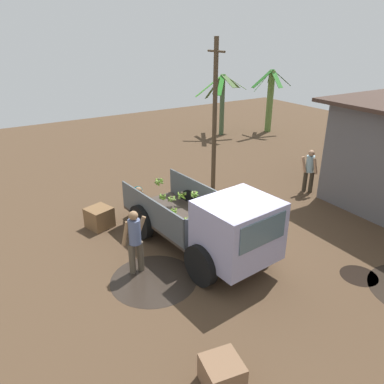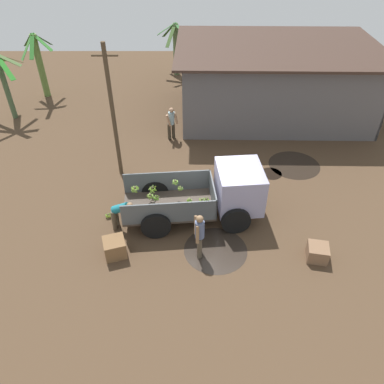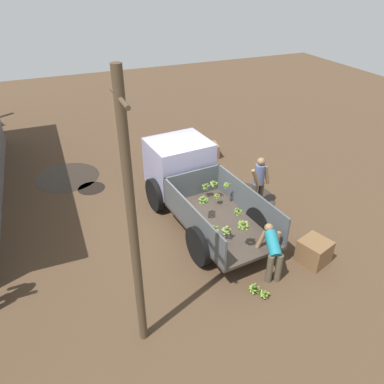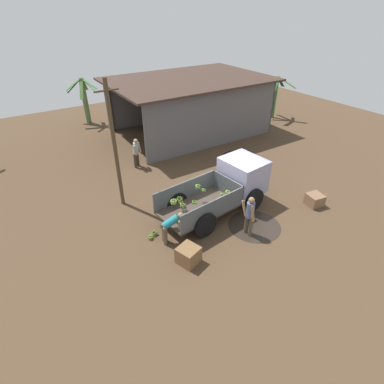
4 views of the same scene
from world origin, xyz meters
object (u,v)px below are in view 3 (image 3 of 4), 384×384
(person_worker_loading, at_px, (272,250))
(wooden_crate_1, at_px, (209,150))
(wooden_crate_0, at_px, (314,251))
(banana_bunch_on_ground_1, at_px, (255,288))
(person_foreground_visitor, at_px, (259,180))
(utility_pole, at_px, (133,227))
(banana_bunch_on_ground_0, at_px, (265,294))
(cargo_truck, at_px, (188,177))

(person_worker_loading, relative_size, wooden_crate_1, 1.88)
(person_worker_loading, distance_m, wooden_crate_1, 6.50)
(wooden_crate_0, bearing_deg, person_worker_loading, 87.93)
(banana_bunch_on_ground_1, bearing_deg, person_foreground_visitor, -32.09)
(utility_pole, relative_size, banana_bunch_on_ground_1, 20.90)
(person_foreground_visitor, xyz_separation_m, banana_bunch_on_ground_1, (-2.99, 1.88, -0.81))
(person_foreground_visitor, bearing_deg, banana_bunch_on_ground_1, -31.95)
(person_worker_loading, bearing_deg, banana_bunch_on_ground_1, 134.96)
(banana_bunch_on_ground_0, relative_size, wooden_crate_0, 0.35)
(cargo_truck, relative_size, person_worker_loading, 4.12)
(cargo_truck, relative_size, wooden_crate_0, 7.35)
(cargo_truck, relative_size, wooden_crate_1, 7.75)
(cargo_truck, relative_size, utility_pole, 0.93)
(cargo_truck, xyz_separation_m, utility_pole, (-3.97, 2.59, 1.68))
(utility_pole, relative_size, wooden_crate_0, 7.94)
(person_foreground_visitor, xyz_separation_m, wooden_crate_0, (-2.67, 0.01, -0.61))
(wooden_crate_0, bearing_deg, person_foreground_visitor, -0.17)
(person_worker_loading, relative_size, banana_bunch_on_ground_1, 4.70)
(cargo_truck, distance_m, banana_bunch_on_ground_1, 3.91)
(cargo_truck, height_order, wooden_crate_1, cargo_truck)
(banana_bunch_on_ground_0, distance_m, banana_bunch_on_ground_1, 0.25)
(wooden_crate_0, bearing_deg, wooden_crate_1, -1.42)
(banana_bunch_on_ground_1, bearing_deg, cargo_truck, 0.77)
(utility_pole, bearing_deg, wooden_crate_1, -34.19)
(banana_bunch_on_ground_0, height_order, banana_bunch_on_ground_1, banana_bunch_on_ground_1)
(utility_pole, bearing_deg, banana_bunch_on_ground_0, -91.22)
(person_worker_loading, bearing_deg, cargo_truck, 25.98)
(banana_bunch_on_ground_0, xyz_separation_m, wooden_crate_1, (6.93, -1.90, 0.15))
(cargo_truck, height_order, person_foreground_visitor, cargo_truck)
(person_worker_loading, bearing_deg, wooden_crate_0, -77.42)
(banana_bunch_on_ground_0, bearing_deg, person_worker_loading, -40.83)
(person_foreground_visitor, bearing_deg, wooden_crate_1, 177.81)
(person_foreground_visitor, relative_size, wooden_crate_0, 2.48)
(banana_bunch_on_ground_1, bearing_deg, banana_bunch_on_ground_0, -151.03)
(utility_pole, xyz_separation_m, wooden_crate_0, (0.49, -4.51, -2.40))
(cargo_truck, xyz_separation_m, wooden_crate_1, (2.90, -2.08, -0.78))
(utility_pole, distance_m, banana_bunch_on_ground_1, 3.71)
(person_foreground_visitor, bearing_deg, person_worker_loading, -25.19)
(person_worker_loading, xyz_separation_m, banana_bunch_on_ground_0, (-0.59, 0.51, -0.62))
(person_foreground_visitor, relative_size, banana_bunch_on_ground_0, 7.05)
(person_foreground_visitor, relative_size, banana_bunch_on_ground_1, 6.51)
(wooden_crate_1, bearing_deg, cargo_truck, 144.40)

